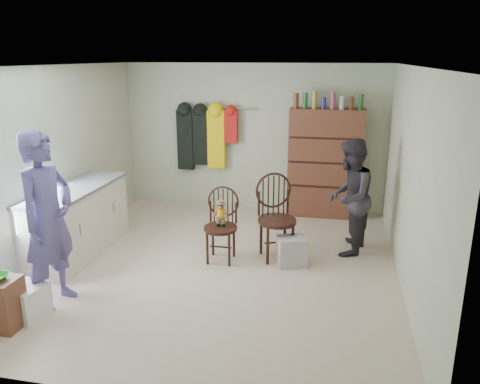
% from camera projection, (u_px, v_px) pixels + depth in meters
% --- Properties ---
extents(ground_plane, '(5.00, 5.00, 0.00)m').
position_uv_depth(ground_plane, '(218.00, 265.00, 6.05)').
color(ground_plane, beige).
rests_on(ground_plane, ground).
extents(room_walls, '(5.00, 5.00, 5.00)m').
position_uv_depth(room_walls, '(226.00, 138.00, 6.11)').
color(room_walls, beige).
rests_on(room_walls, ground).
extents(counter, '(0.64, 1.86, 0.94)m').
position_uv_depth(counter, '(77.00, 221.00, 6.30)').
color(counter, silver).
rests_on(counter, ground).
extents(stool, '(0.37, 0.31, 0.52)m').
position_uv_depth(stool, '(1.00, 303.00, 4.61)').
color(stool, brown).
rests_on(stool, ground).
extents(plastic_tub, '(0.43, 0.41, 0.34)m').
position_uv_depth(plastic_tub, '(27.00, 301.00, 4.84)').
color(plastic_tub, white).
rests_on(plastic_tub, ground).
extents(chair_front, '(0.44, 0.44, 0.98)m').
position_uv_depth(chair_front, '(221.00, 220.00, 6.10)').
color(chair_front, black).
rests_on(chair_front, ground).
extents(chair_far, '(0.66, 0.66, 1.13)m').
position_uv_depth(chair_far, '(276.00, 213.00, 6.18)').
color(chair_far, black).
rests_on(chair_far, ground).
extents(striped_bag, '(0.44, 0.39, 0.38)m').
position_uv_depth(striped_bag, '(292.00, 251.00, 6.02)').
color(striped_bag, '#E57B72').
rests_on(striped_bag, ground).
extents(person_left, '(0.54, 0.75, 1.91)m').
position_uv_depth(person_left, '(48.00, 220.00, 4.90)').
color(person_left, '#584F91').
rests_on(person_left, ground).
extents(person_right, '(0.75, 0.88, 1.58)m').
position_uv_depth(person_right, '(349.00, 197.00, 6.26)').
color(person_right, '#2D2B33').
rests_on(person_right, ground).
extents(dresser, '(1.20, 0.39, 2.07)m').
position_uv_depth(dresser, '(325.00, 163.00, 7.71)').
color(dresser, brown).
rests_on(dresser, ground).
extents(coat_rack, '(1.42, 0.12, 1.09)m').
position_uv_depth(coat_rack, '(205.00, 137.00, 8.10)').
color(coat_rack, '#99999E').
rests_on(coat_rack, ground).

